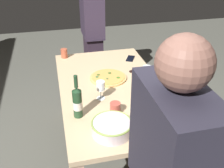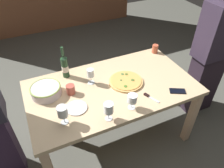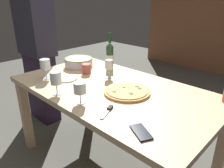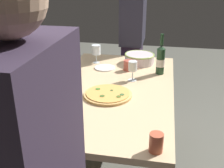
% 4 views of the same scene
% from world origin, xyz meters
% --- Properties ---
extents(ground_plane, '(8.00, 8.00, 0.00)m').
position_xyz_m(ground_plane, '(0.00, 0.00, 0.00)').
color(ground_plane, '#54554C').
extents(dining_table, '(1.60, 0.90, 0.75)m').
position_xyz_m(dining_table, '(0.00, 0.00, 0.66)').
color(dining_table, '#D1B286').
rests_on(dining_table, ground).
extents(pizza, '(0.34, 0.34, 0.03)m').
position_xyz_m(pizza, '(0.15, -0.00, 0.76)').
color(pizza, tan).
rests_on(pizza, dining_table).
extents(serving_bowl, '(0.27, 0.27, 0.09)m').
position_xyz_m(serving_bowl, '(-0.59, 0.14, 0.80)').
color(serving_bowl, silver).
rests_on(serving_bowl, dining_table).
extents(wine_bottle, '(0.07, 0.07, 0.33)m').
position_xyz_m(wine_bottle, '(-0.36, 0.34, 0.87)').
color(wine_bottle, '#203F25').
rests_on(wine_bottle, dining_table).
extents(wine_glass_near_pizza, '(0.08, 0.08, 0.14)m').
position_xyz_m(wine_glass_near_pizza, '(0.03, -0.33, 0.85)').
color(wine_glass_near_pizza, white).
rests_on(wine_glass_near_pizza, dining_table).
extents(wine_glass_by_bottle, '(0.08, 0.08, 0.17)m').
position_xyz_m(wine_glass_by_bottle, '(-0.53, -0.25, 0.87)').
color(wine_glass_by_bottle, white).
rests_on(wine_glass_by_bottle, dining_table).
extents(wine_glass_far_left, '(0.08, 0.08, 0.17)m').
position_xyz_m(wine_glass_far_left, '(-0.19, -0.36, 0.86)').
color(wine_glass_far_left, white).
rests_on(wine_glass_far_left, dining_table).
extents(wine_glass_far_right, '(0.07, 0.07, 0.16)m').
position_xyz_m(wine_glass_far_right, '(-0.16, 0.13, 0.86)').
color(wine_glass_far_right, white).
rests_on(wine_glass_far_right, dining_table).
extents(cup_amber, '(0.07, 0.07, 0.10)m').
position_xyz_m(cup_amber, '(0.72, 0.36, 0.80)').
color(cup_amber, '#BB563A').
rests_on(cup_amber, dining_table).
extents(cup_ceramic, '(0.08, 0.08, 0.09)m').
position_xyz_m(cup_ceramic, '(-0.38, 0.07, 0.79)').
color(cup_ceramic, '#B75041').
rests_on(cup_ceramic, dining_table).
extents(side_plate, '(0.18, 0.18, 0.01)m').
position_xyz_m(side_plate, '(-0.40, -0.14, 0.76)').
color(side_plate, white).
rests_on(side_plate, dining_table).
extents(cell_phone, '(0.16, 0.13, 0.01)m').
position_xyz_m(cell_phone, '(0.52, -0.32, 0.76)').
color(cell_phone, black).
rests_on(cell_phone, dining_table).
extents(pizza_knife, '(0.08, 0.16, 0.02)m').
position_xyz_m(pizza_knife, '(0.24, -0.28, 0.76)').
color(pizza_knife, silver).
rests_on(pizza_knife, dining_table).
extents(person_host, '(0.46, 0.24, 1.62)m').
position_xyz_m(person_host, '(-1.16, 0.01, 0.81)').
color(person_host, '#2F1E37').
rests_on(person_host, ground).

